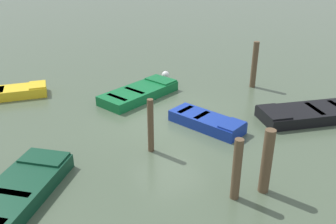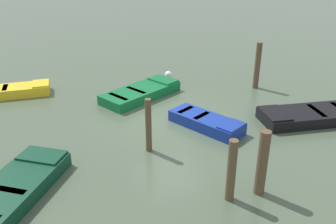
# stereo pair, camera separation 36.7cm
# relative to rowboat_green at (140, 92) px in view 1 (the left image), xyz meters

# --- Properties ---
(ground_plane) EXTENTS (80.00, 80.00, 0.00)m
(ground_plane) POSITION_rel_rowboat_green_xyz_m (-0.09, 2.56, -0.22)
(ground_plane) COLOR #475642
(rowboat_green) EXTENTS (3.77, 2.66, 0.46)m
(rowboat_green) POSITION_rel_rowboat_green_xyz_m (0.00, 0.00, 0.00)
(rowboat_green) COLOR #0F602D
(rowboat_green) RESTS_ON ground_plane
(rowboat_blue) EXTENTS (1.98, 2.87, 0.46)m
(rowboat_blue) POSITION_rel_rowboat_green_xyz_m (-1.10, 3.61, 0.00)
(rowboat_blue) COLOR navy
(rowboat_blue) RESTS_ON ground_plane
(rowboat_yellow) EXTENTS (3.22, 1.47, 0.46)m
(rowboat_yellow) POSITION_rel_rowboat_green_xyz_m (4.98, -2.41, 0.00)
(rowboat_yellow) COLOR gold
(rowboat_yellow) RESTS_ON ground_plane
(rowboat_dark_green) EXTENTS (3.20, 3.51, 0.46)m
(rowboat_dark_green) POSITION_rel_rowboat_green_xyz_m (5.26, 4.95, 0.00)
(rowboat_dark_green) COLOR #0C3823
(rowboat_dark_green) RESTS_ON ground_plane
(rowboat_black) EXTENTS (3.77, 2.22, 0.46)m
(rowboat_black) POSITION_rel_rowboat_green_xyz_m (-4.75, 4.67, -0.00)
(rowboat_black) COLOR black
(rowboat_black) RESTS_ON ground_plane
(mooring_piling_far_left) EXTENTS (0.27, 0.27, 1.79)m
(mooring_piling_far_left) POSITION_rel_rowboat_green_xyz_m (-0.50, 7.40, 0.68)
(mooring_piling_far_left) COLOR brown
(mooring_piling_far_left) RESTS_ON ground_plane
(mooring_piling_near_right) EXTENTS (0.19, 0.19, 1.74)m
(mooring_piling_near_right) POSITION_rel_rowboat_green_xyz_m (1.32, 4.25, 0.65)
(mooring_piling_near_right) COLOR brown
(mooring_piling_near_right) RESTS_ON ground_plane
(mooring_piling_center) EXTENTS (0.23, 0.23, 1.69)m
(mooring_piling_center) POSITION_rel_rowboat_green_xyz_m (0.34, 7.30, 0.63)
(mooring_piling_center) COLOR brown
(mooring_piling_center) RESTS_ON ground_plane
(mooring_piling_near_left) EXTENTS (0.25, 0.25, 2.08)m
(mooring_piling_near_left) POSITION_rel_rowboat_green_xyz_m (-5.09, 1.06, 0.82)
(mooring_piling_near_left) COLOR brown
(mooring_piling_near_left) RESTS_ON ground_plane
(marker_buoy) EXTENTS (0.36, 0.36, 0.48)m
(marker_buoy) POSITION_rel_rowboat_green_xyz_m (-1.87, -1.37, 0.07)
(marker_buoy) COLOR #262626
(marker_buoy) RESTS_ON ground_plane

